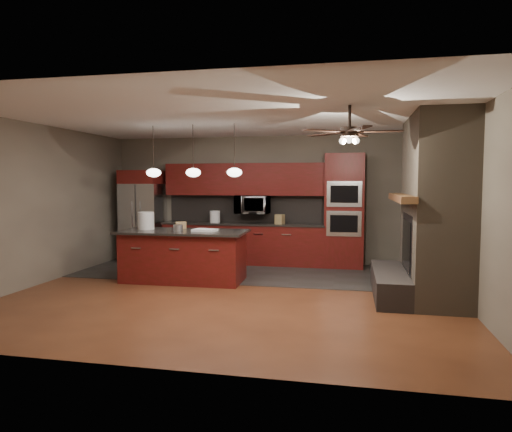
% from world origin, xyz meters
% --- Properties ---
extents(ground, '(7.00, 7.00, 0.00)m').
position_xyz_m(ground, '(0.00, 0.00, 0.00)').
color(ground, brown).
rests_on(ground, ground).
extents(ceiling, '(7.00, 6.00, 0.02)m').
position_xyz_m(ceiling, '(0.00, 0.00, 2.80)').
color(ceiling, white).
rests_on(ceiling, back_wall).
extents(back_wall, '(7.00, 0.02, 2.80)m').
position_xyz_m(back_wall, '(0.00, 3.00, 1.40)').
color(back_wall, gray).
rests_on(back_wall, ground).
extents(right_wall, '(0.02, 6.00, 2.80)m').
position_xyz_m(right_wall, '(3.50, 0.00, 1.40)').
color(right_wall, gray).
rests_on(right_wall, ground).
extents(left_wall, '(0.02, 6.00, 2.80)m').
position_xyz_m(left_wall, '(-3.50, 0.00, 1.40)').
color(left_wall, gray).
rests_on(left_wall, ground).
extents(slate_tile_patch, '(7.00, 2.40, 0.01)m').
position_xyz_m(slate_tile_patch, '(0.00, 1.80, 0.01)').
color(slate_tile_patch, '#302E2B').
rests_on(slate_tile_patch, ground).
extents(fireplace_column, '(1.30, 2.10, 2.80)m').
position_xyz_m(fireplace_column, '(3.04, 0.40, 1.30)').
color(fireplace_column, '#6E614E').
rests_on(fireplace_column, ground).
extents(back_cabinetry, '(3.59, 0.64, 2.20)m').
position_xyz_m(back_cabinetry, '(-0.48, 2.74, 0.89)').
color(back_cabinetry, maroon).
rests_on(back_cabinetry, ground).
extents(oven_tower, '(0.80, 0.63, 2.38)m').
position_xyz_m(oven_tower, '(1.70, 2.69, 1.19)').
color(oven_tower, maroon).
rests_on(oven_tower, ground).
extents(microwave, '(0.73, 0.41, 0.50)m').
position_xyz_m(microwave, '(-0.27, 2.75, 1.30)').
color(microwave, silver).
rests_on(microwave, back_cabinetry).
extents(refrigerator, '(0.88, 0.75, 2.05)m').
position_xyz_m(refrigerator, '(-2.80, 2.62, 1.03)').
color(refrigerator, silver).
rests_on(refrigerator, ground).
extents(kitchen_island, '(2.31, 1.09, 0.92)m').
position_xyz_m(kitchen_island, '(-1.12, 0.74, 0.46)').
color(kitchen_island, maroon).
rests_on(kitchen_island, ground).
extents(white_bucket, '(0.31, 0.31, 0.32)m').
position_xyz_m(white_bucket, '(-1.87, 0.81, 1.08)').
color(white_bucket, silver).
rests_on(white_bucket, kitchen_island).
extents(paint_can, '(0.20, 0.20, 0.11)m').
position_xyz_m(paint_can, '(-1.19, 0.67, 0.98)').
color(paint_can, '#BABBC0').
rests_on(paint_can, kitchen_island).
extents(paint_tray, '(0.44, 0.34, 0.04)m').
position_xyz_m(paint_tray, '(-0.70, 0.72, 0.94)').
color(paint_tray, white).
rests_on(paint_tray, kitchen_island).
extents(cardboard_box, '(0.23, 0.20, 0.12)m').
position_xyz_m(cardboard_box, '(-1.29, 1.09, 0.98)').
color(cardboard_box, tan).
rests_on(cardboard_box, kitchen_island).
extents(counter_bucket, '(0.27, 0.27, 0.26)m').
position_xyz_m(counter_bucket, '(-1.12, 2.70, 1.03)').
color(counter_bucket, white).
rests_on(counter_bucket, back_cabinetry).
extents(counter_box, '(0.22, 0.19, 0.20)m').
position_xyz_m(counter_box, '(0.35, 2.65, 1.00)').
color(counter_box, tan).
rests_on(counter_box, back_cabinetry).
extents(pendant_left, '(0.26, 0.26, 0.92)m').
position_xyz_m(pendant_left, '(-1.65, 0.70, 1.96)').
color(pendant_left, black).
rests_on(pendant_left, ceiling).
extents(pendant_center, '(0.26, 0.26, 0.92)m').
position_xyz_m(pendant_center, '(-0.90, 0.70, 1.96)').
color(pendant_center, black).
rests_on(pendant_center, ceiling).
extents(pendant_right, '(0.26, 0.26, 0.92)m').
position_xyz_m(pendant_right, '(-0.15, 0.70, 1.96)').
color(pendant_right, black).
rests_on(pendant_right, ceiling).
extents(ceiling_fan, '(1.27, 1.33, 0.41)m').
position_xyz_m(ceiling_fan, '(1.80, -0.80, 2.46)').
color(ceiling_fan, black).
rests_on(ceiling_fan, ceiling).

